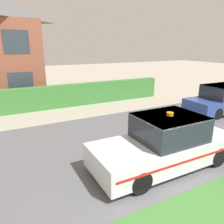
% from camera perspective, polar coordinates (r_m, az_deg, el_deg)
% --- Properties ---
extents(road_strip, '(28.00, 6.69, 0.01)m').
position_cam_1_polar(road_strip, '(8.11, -3.18, -9.07)').
color(road_strip, '#5B5B60').
rests_on(road_strip, ground).
extents(garden_hedge, '(11.70, 0.53, 1.33)m').
position_cam_1_polar(garden_hedge, '(13.66, -9.34, 4.49)').
color(garden_hedge, '#3D7F38').
rests_on(garden_hedge, ground).
extents(police_car, '(4.57, 1.83, 1.69)m').
position_cam_1_polar(police_car, '(6.86, 13.79, -8.01)').
color(police_car, black).
rests_on(police_car, road_strip).
extents(neighbour_car_near, '(4.53, 1.93, 1.52)m').
position_cam_1_polar(neighbour_car_near, '(13.53, 27.12, 2.86)').
color(neighbour_car_near, black).
rests_on(neighbour_car_near, road_strip).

